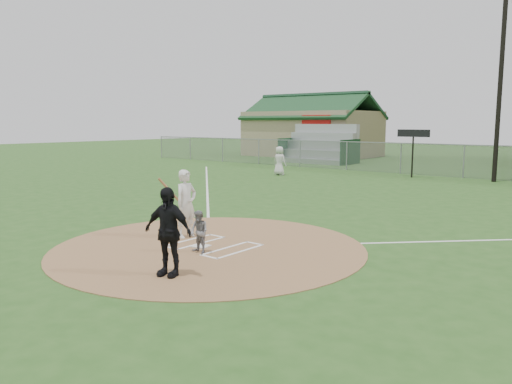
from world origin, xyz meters
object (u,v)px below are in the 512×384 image
Objects in this scene: catcher at (199,232)px; umpire at (168,232)px; ondeck_player at (279,161)px; home_plate at (201,246)px; batter_at_plate at (186,204)px.

catcher is 2.00m from umpire.
umpire is (0.84, -1.76, 0.43)m from catcher.
catcher is 0.56× the size of umpire.
home_plate is at bearing 118.88° from ondeck_player.
ondeck_player is at bearing 117.72° from batter_at_plate.
batter_at_plate is (-2.42, 2.80, 0.01)m from umpire.
umpire is 1.07× the size of ondeck_player.
umpire is at bearing -60.76° from home_plate.
umpire is 0.99× the size of batter_at_plate.
catcher is 1.94m from batter_at_plate.
batter_at_plate reaches higher than umpire.
home_plate is 2.76m from umpire.
catcher reaches higher than home_plate.
catcher is (0.42, -0.49, 0.54)m from home_plate.
umpire reaches higher than home_plate.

